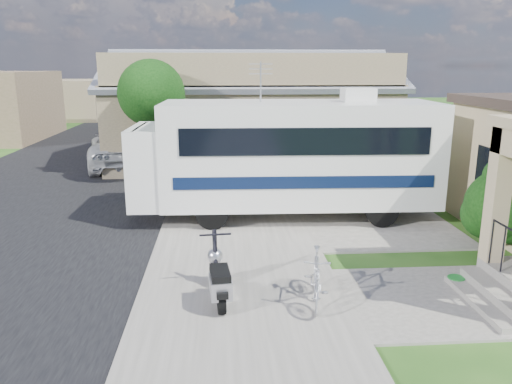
{
  "coord_description": "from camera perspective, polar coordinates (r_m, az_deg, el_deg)",
  "views": [
    {
      "loc": [
        -1.34,
        -9.39,
        4.32
      ],
      "look_at": [
        -0.5,
        2.5,
        1.3
      ],
      "focal_mm": 35.0,
      "sensor_mm": 36.0,
      "label": 1
    }
  ],
  "objects": [
    {
      "name": "ground",
      "position": [
        10.42,
        3.78,
        -10.3
      ],
      "size": [
        120.0,
        120.0,
        0.0
      ],
      "primitive_type": "plane",
      "color": "#194211"
    },
    {
      "name": "street_slab",
      "position": [
        20.79,
        -21.18,
        1.28
      ],
      "size": [
        9.0,
        80.0,
        0.02
      ],
      "primitive_type": "cube",
      "color": "black",
      "rests_on": "ground"
    },
    {
      "name": "sidewalk_slab",
      "position": [
        19.86,
        -2.97,
        1.72
      ],
      "size": [
        4.0,
        80.0,
        0.06
      ],
      "primitive_type": "cube",
      "color": "#67635C",
      "rests_on": "ground"
    },
    {
      "name": "driveway_slab",
      "position": [
        14.81,
        7.2,
        -2.75
      ],
      "size": [
        7.0,
        6.0,
        0.05
      ],
      "primitive_type": "cube",
      "color": "#67635C",
      "rests_on": "ground"
    },
    {
      "name": "walk_slab",
      "position": [
        10.38,
        21.56,
        -11.29
      ],
      "size": [
        4.0,
        3.0,
        0.05
      ],
      "primitive_type": "cube",
      "color": "#67635C",
      "rests_on": "ground"
    },
    {
      "name": "warehouse",
      "position": [
        23.51,
        -0.77,
        8.52
      ],
      "size": [
        12.5,
        8.4,
        5.04
      ],
      "color": "brown",
      "rests_on": "ground"
    },
    {
      "name": "distant_bldg_near",
      "position": [
        45.57,
        -21.82,
        9.79
      ],
      "size": [
        8.0,
        7.0,
        3.2
      ],
      "primitive_type": "cube",
      "color": "brown",
      "rests_on": "ground"
    },
    {
      "name": "street_tree_a",
      "position": [
        18.62,
        -11.52,
        10.64
      ],
      "size": [
        2.44,
        2.4,
        4.58
      ],
      "color": "black",
      "rests_on": "ground"
    },
    {
      "name": "street_tree_b",
      "position": [
        28.55,
        -8.99,
        12.18
      ],
      "size": [
        2.44,
        2.4,
        4.73
      ],
      "color": "black",
      "rests_on": "ground"
    },
    {
      "name": "street_tree_c",
      "position": [
        37.53,
        -7.83,
        12.23
      ],
      "size": [
        2.44,
        2.4,
        4.42
      ],
      "color": "black",
      "rests_on": "ground"
    },
    {
      "name": "motorhome",
      "position": [
        14.35,
        3.59,
        4.4
      ],
      "size": [
        8.61,
        2.98,
        4.38
      ],
      "rotation": [
        0.0,
        0.0,
        -0.03
      ],
      "color": "silver",
      "rests_on": "ground"
    },
    {
      "name": "shrub",
      "position": [
        13.2,
        26.42,
        -1.04
      ],
      "size": [
        1.89,
        1.8,
        2.31
      ],
      "color": "black",
      "rests_on": "ground"
    },
    {
      "name": "scooter",
      "position": [
        9.37,
        -4.29,
        -9.82
      ],
      "size": [
        0.61,
        1.75,
        1.15
      ],
      "rotation": [
        0.0,
        0.0,
        0.09
      ],
      "color": "black",
      "rests_on": "ground"
    },
    {
      "name": "bicycle",
      "position": [
        9.36,
        6.9,
        -9.97
      ],
      "size": [
        0.76,
        1.72,
        1.0
      ],
      "primitive_type": "imported",
      "rotation": [
        0.0,
        0.0,
        -0.18
      ],
      "color": "#AEAEB6",
      "rests_on": "ground"
    },
    {
      "name": "pickup_truck",
      "position": [
        22.89,
        -15.04,
        4.93
      ],
      "size": [
        3.8,
        6.31,
        1.64
      ],
      "primitive_type": "imported",
      "rotation": [
        0.0,
        0.0,
        3.33
      ],
      "color": "silver",
      "rests_on": "ground"
    },
    {
      "name": "van",
      "position": [
        30.37,
        -14.31,
        7.41
      ],
      "size": [
        3.25,
        6.76,
        1.9
      ],
      "primitive_type": "imported",
      "rotation": [
        0.0,
        0.0,
        0.09
      ],
      "color": "silver",
      "rests_on": "ground"
    },
    {
      "name": "garden_hose",
      "position": [
        11.02,
        21.87,
        -9.51
      ],
      "size": [
        0.34,
        0.34,
        0.15
      ],
      "primitive_type": "cylinder",
      "color": "#167125",
      "rests_on": "ground"
    }
  ]
}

